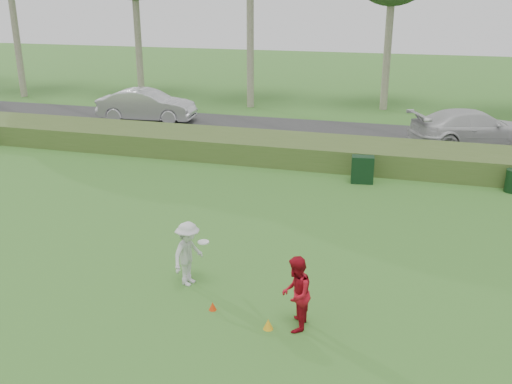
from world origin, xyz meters
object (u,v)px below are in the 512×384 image
(player_red, at_px, (296,294))
(cone_orange, at_px, (213,306))
(utility_cabinet, at_px, (362,169))
(car_mid, at_px, (147,105))
(car_right, at_px, (473,128))
(cone_yellow, at_px, (268,324))
(player_white, at_px, (188,254))

(player_red, height_order, cone_orange, player_red)
(utility_cabinet, bearing_deg, car_mid, 141.16)
(utility_cabinet, xyz_separation_m, car_right, (4.20, 6.65, 0.38))
(car_mid, bearing_deg, cone_yellow, -153.45)
(player_red, distance_m, cone_orange, 2.06)
(cone_yellow, height_order, car_right, car_right)
(player_red, xyz_separation_m, cone_orange, (-1.92, 0.20, -0.72))
(car_mid, bearing_deg, car_right, -99.29)
(player_white, relative_size, player_red, 0.98)
(car_mid, bearing_deg, cone_orange, -156.12)
(player_white, distance_m, cone_yellow, 2.81)
(player_white, bearing_deg, cone_yellow, -107.43)
(player_white, bearing_deg, car_mid, 42.40)
(player_white, xyz_separation_m, cone_yellow, (2.36, -1.37, -0.68))
(player_white, height_order, utility_cabinet, player_white)
(cone_yellow, relative_size, car_right, 0.04)
(player_red, xyz_separation_m, utility_cabinet, (0.20, 10.29, -0.31))
(player_white, height_order, car_right, car_right)
(player_red, relative_size, cone_yellow, 6.94)
(player_white, xyz_separation_m, car_mid, (-9.41, 16.48, 0.12))
(player_red, relative_size, utility_cabinet, 1.61)
(player_white, relative_size, cone_orange, 8.37)
(cone_orange, height_order, cone_yellow, cone_yellow)
(player_white, relative_size, cone_yellow, 6.81)
(cone_yellow, bearing_deg, player_red, 19.55)
(player_red, height_order, cone_yellow, player_red)
(player_white, relative_size, car_right, 0.28)
(cone_yellow, distance_m, utility_cabinet, 10.51)
(player_white, distance_m, player_red, 3.12)
(player_red, height_order, utility_cabinet, player_red)
(player_red, bearing_deg, cone_yellow, -74.41)
(player_red, bearing_deg, cone_orange, -99.81)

